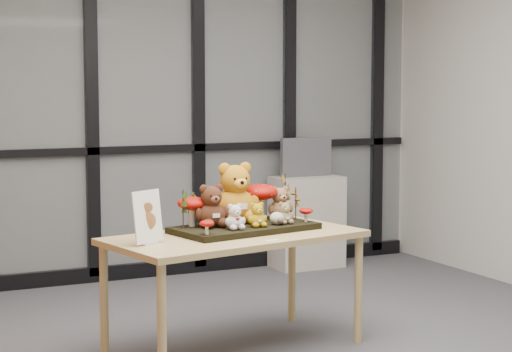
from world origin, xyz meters
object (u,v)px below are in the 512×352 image
diorama_tray (245,228)px  mushroom_front_left (207,227)px  bear_tan_back (280,201)px  sign_holder (148,219)px  display_table (235,245)px  cabinet (307,222)px  bear_small_yellow (257,213)px  monitor (306,157)px  bear_pooh_yellow (235,189)px  bear_beige_small (285,212)px  bear_brown_medium (211,203)px  plush_cream_hedgehog (277,218)px  mushroom_back_right (260,200)px  bear_white_bow (235,215)px  mushroom_back_left (192,210)px  mushroom_front_right (306,214)px

diorama_tray → mushroom_front_left: 0.41m
bear_tan_back → sign_holder: sign_holder is taller
display_table → cabinet: 2.54m
bear_tan_back → bear_small_yellow: (-0.27, -0.23, -0.03)m
bear_tan_back → monitor: (1.16, 1.79, 0.10)m
diorama_tray → bear_pooh_yellow: bearing=83.3°
cabinet → monitor: monitor is taller
bear_small_yellow → bear_beige_small: 0.21m
bear_brown_medium → bear_beige_small: (0.45, -0.08, -0.07)m
mushroom_front_left → plush_cream_hedgehog: bearing=16.3°
display_table → plush_cream_hedgehog: 0.32m
bear_beige_small → mushroom_back_right: mushroom_back_right is taller
bear_brown_medium → bear_small_yellow: (0.24, -0.12, -0.06)m
plush_cream_hedgehog → mushroom_front_left: bearing=-174.8°
bear_tan_back → mushroom_front_left: size_ratio=2.44×
bear_tan_back → diorama_tray: bearing=-167.5°
bear_brown_medium → mushroom_front_left: size_ratio=3.03×
bear_brown_medium → plush_cream_hedgehog: (0.39, -0.10, -0.10)m
bear_white_bow → bear_beige_small: bear_white_bow is taller
display_table → bear_pooh_yellow: size_ratio=3.97×
bear_tan_back → bear_beige_small: (-0.06, -0.19, -0.04)m
bear_brown_medium → sign_holder: (-0.46, -0.20, -0.04)m
bear_beige_small → mushroom_back_right: (-0.06, 0.22, 0.05)m
bear_beige_small → mushroom_back_left: mushroom_back_left is taller
bear_white_bow → plush_cream_hedgehog: (0.30, 0.05, -0.04)m
plush_cream_hedgehog → mushroom_back_right: 0.25m
bear_beige_small → sign_holder: sign_holder is taller
display_table → monitor: monitor is taller
bear_beige_small → mushroom_back_right: size_ratio=0.61×
mushroom_back_right → diorama_tray: bearing=-138.5°
bear_white_bow → bear_small_yellow: bearing=0.2°
bear_pooh_yellow → mushroom_front_right: (0.40, -0.17, -0.15)m
mushroom_front_right → monitor: 2.25m
mushroom_back_left → mushroom_back_right: mushroom_back_right is taller
mushroom_back_left → mushroom_back_right: (0.49, 0.07, 0.02)m
bear_pooh_yellow → bear_brown_medium: bearing=-165.1°
display_table → mushroom_back_right: size_ratio=6.55×
display_table → mushroom_back_left: mushroom_back_left is taller
diorama_tray → bear_small_yellow: bearing=-78.5°
cabinet → bear_brown_medium: bearing=-131.7°
bear_small_yellow → cabinet: (1.43, 2.00, -0.43)m
diorama_tray → cabinet: bearing=41.2°
bear_pooh_yellow → diorama_tray: bearing=-96.7°
bear_brown_medium → bear_white_bow: size_ratio=1.67×
mushroom_back_left → bear_pooh_yellow: bearing=5.5°
plush_cream_hedgehog → mushroom_back_left: (-0.48, 0.17, 0.06)m
display_table → bear_white_bow: bearing=-124.5°
bear_brown_medium → monitor: size_ratio=0.60×
mushroom_front_right → bear_tan_back: bearing=115.9°
mushroom_front_right → mushroom_back_left: bearing=168.7°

